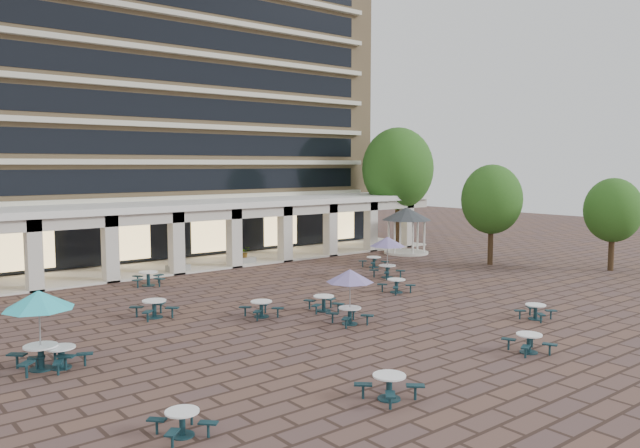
# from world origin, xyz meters

# --- Properties ---
(ground) EXTENTS (120.00, 120.00, 0.00)m
(ground) POSITION_xyz_m (0.00, 0.00, 0.00)
(ground) COLOR brown
(ground) RESTS_ON ground
(apartment_building) EXTENTS (40.00, 15.50, 25.20)m
(apartment_building) POSITION_xyz_m (0.00, 25.47, 12.60)
(apartment_building) COLOR tan
(apartment_building) RESTS_ON ground
(retail_arcade) EXTENTS (42.00, 6.60, 4.40)m
(retail_arcade) POSITION_xyz_m (0.00, 14.80, 3.00)
(retail_arcade) COLOR white
(retail_arcade) RESTS_ON ground
(picnic_table_0) EXTENTS (1.53, 1.53, 0.66)m
(picnic_table_0) POSITION_xyz_m (-12.66, -9.44, 0.40)
(picnic_table_0) COLOR #123138
(picnic_table_0) RESTS_ON ground
(picnic_table_1) EXTENTS (1.71, 1.71, 0.74)m
(picnic_table_1) POSITION_xyz_m (-6.77, -11.00, 0.44)
(picnic_table_1) COLOR #123138
(picnic_table_1) RESTS_ON ground
(picnic_table_2) EXTENTS (1.91, 1.91, 0.70)m
(picnic_table_2) POSITION_xyz_m (0.52, -11.00, 0.42)
(picnic_table_2) COLOR #123138
(picnic_table_2) RESTS_ON ground
(picnic_table_3) EXTENTS (1.63, 1.63, 0.68)m
(picnic_table_3) POSITION_xyz_m (5.18, -8.36, 0.40)
(picnic_table_3) COLOR #123138
(picnic_table_3) RESTS_ON ground
(picnic_table_4) EXTENTS (2.34, 2.34, 2.70)m
(picnic_table_4) POSITION_xyz_m (-14.00, -1.68, 2.29)
(picnic_table_4) COLOR #123138
(picnic_table_4) RESTS_ON ground
(picnic_table_5) EXTENTS (1.82, 1.82, 0.81)m
(picnic_table_5) POSITION_xyz_m (-7.98, 2.68, 0.48)
(picnic_table_5) COLOR #123138
(picnic_table_5) RESTS_ON ground
(picnic_table_6) EXTENTS (2.07, 2.07, 2.40)m
(picnic_table_6) POSITION_xyz_m (-1.87, -3.77, 2.03)
(picnic_table_6) COLOR #123138
(picnic_table_6) RESTS_ON ground
(picnic_table_7) EXTENTS (1.73, 1.73, 0.74)m
(picnic_table_7) POSITION_xyz_m (4.57, -0.33, 0.44)
(picnic_table_7) COLOR #123138
(picnic_table_7) RESTS_ON ground
(picnic_table_8) EXTENTS (2.01, 2.01, 0.74)m
(picnic_table_8) POSITION_xyz_m (-13.44, -1.95, 0.44)
(picnic_table_8) COLOR #123138
(picnic_table_8) RESTS_ON ground
(picnic_table_9) EXTENTS (1.71, 1.71, 0.74)m
(picnic_table_9) POSITION_xyz_m (-4.14, -0.26, 0.44)
(picnic_table_9) COLOR #123138
(picnic_table_9) RESTS_ON ground
(picnic_table_10) EXTENTS (2.00, 2.00, 0.74)m
(picnic_table_10) POSITION_xyz_m (-1.21, -1.16, 0.44)
(picnic_table_10) COLOR #123138
(picnic_table_10) RESTS_ON ground
(picnic_table_11) EXTENTS (2.17, 2.17, 2.51)m
(picnic_table_11) POSITION_xyz_m (7.37, 3.15, 2.13)
(picnic_table_11) COLOR #123138
(picnic_table_11) RESTS_ON ground
(picnic_table_12) EXTENTS (2.21, 2.21, 0.81)m
(picnic_table_12) POSITION_xyz_m (-5.07, 10.00, 0.48)
(picnic_table_12) COLOR #123138
(picnic_table_12) RESTS_ON ground
(picnic_table_13) EXTENTS (1.71, 1.71, 0.73)m
(picnic_table_13) POSITION_xyz_m (9.39, 6.42, 0.43)
(picnic_table_13) COLOR #123138
(picnic_table_13) RESTS_ON ground
(gazebo) EXTENTS (3.85, 3.85, 3.59)m
(gazebo) POSITION_xyz_m (15.95, 9.62, 2.70)
(gazebo) COLOR beige
(gazebo) RESTS_ON ground
(tree_east_a) EXTENTS (4.16, 4.16, 6.93)m
(tree_east_a) POSITION_xyz_m (16.53, 2.24, 4.53)
(tree_east_a) COLOR #392616
(tree_east_a) RESTS_ON ground
(tree_east_b) EXTENTS (3.64, 3.64, 6.06)m
(tree_east_b) POSITION_xyz_m (20.62, -4.21, 3.95)
(tree_east_b) COLOR #392616
(tree_east_b) RESTS_ON ground
(tree_east_c) EXTENTS (6.03, 6.03, 10.04)m
(tree_east_c) POSITION_xyz_m (18.74, 13.31, 6.56)
(tree_east_c) COLOR #392616
(tree_east_c) RESTS_ON ground
(planter_left) EXTENTS (1.50, 0.63, 1.27)m
(planter_left) POSITION_xyz_m (-1.78, 12.90, 0.52)
(planter_left) COLOR #979892
(planter_left) RESTS_ON ground
(planter_right) EXTENTS (1.50, 0.65, 1.25)m
(planter_right) POSITION_xyz_m (3.25, 12.90, 0.49)
(planter_right) COLOR #979892
(planter_right) RESTS_ON ground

